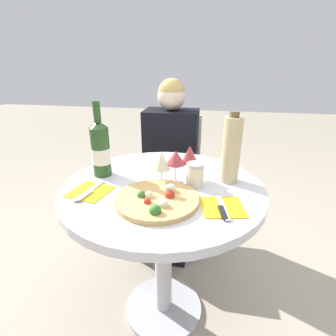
% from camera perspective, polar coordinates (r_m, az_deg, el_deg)
% --- Properties ---
extents(ground_plane, '(12.00, 12.00, 0.00)m').
position_cam_1_polar(ground_plane, '(1.60, -0.93, -28.27)').
color(ground_plane, '#9E937F').
rests_on(ground_plane, ground).
extents(dining_table, '(0.86, 0.86, 0.74)m').
position_cam_1_polar(dining_table, '(1.20, -1.11, -9.85)').
color(dining_table, '#B2B2B7').
rests_on(dining_table, ground_plane).
extents(chair_behind_diner, '(0.37, 0.37, 0.88)m').
position_cam_1_polar(chair_behind_diner, '(1.92, 0.99, -2.65)').
color(chair_behind_diner, silver).
rests_on(chair_behind_diner, ground_plane).
extents(seated_diner, '(0.34, 0.46, 1.14)m').
position_cam_1_polar(seated_diner, '(1.76, 0.25, -2.17)').
color(seated_diner, black).
rests_on(seated_diner, ground_plane).
extents(pizza_large, '(0.32, 0.32, 0.05)m').
position_cam_1_polar(pizza_large, '(0.99, -2.35, -6.81)').
color(pizza_large, tan).
rests_on(pizza_large, dining_table).
extents(wine_bottle, '(0.08, 0.08, 0.34)m').
position_cam_1_polar(wine_bottle, '(1.22, -14.46, 4.03)').
color(wine_bottle, '#23471E').
rests_on(wine_bottle, dining_table).
extents(tall_carafe, '(0.08, 0.08, 0.31)m').
position_cam_1_polar(tall_carafe, '(1.14, 13.57, 3.88)').
color(tall_carafe, tan).
rests_on(tall_carafe, dining_table).
extents(sugar_shaker, '(0.08, 0.08, 0.10)m').
position_cam_1_polar(sugar_shaker, '(1.10, 5.86, -1.49)').
color(sugar_shaker, silver).
rests_on(sugar_shaker, dining_table).
extents(wine_glass_center, '(0.08, 0.08, 0.14)m').
position_cam_1_polar(wine_glass_center, '(1.12, 1.73, 2.12)').
color(wine_glass_center, silver).
rests_on(wine_glass_center, dining_table).
extents(wine_glass_front_left, '(0.07, 0.07, 0.15)m').
position_cam_1_polar(wine_glass_front_left, '(1.10, -1.45, 1.45)').
color(wine_glass_front_left, silver).
rests_on(wine_glass_front_left, dining_table).
extents(wine_glass_back_right, '(0.07, 0.07, 0.15)m').
position_cam_1_polar(wine_glass_back_right, '(1.15, 4.76, 2.84)').
color(wine_glass_back_right, silver).
rests_on(wine_glass_back_right, dining_table).
extents(place_setting_left, '(0.18, 0.19, 0.01)m').
position_cam_1_polar(place_setting_left, '(1.11, -16.67, -4.91)').
color(place_setting_left, gold).
rests_on(place_setting_left, dining_table).
extents(place_setting_right, '(0.18, 0.19, 0.01)m').
position_cam_1_polar(place_setting_right, '(0.98, 11.73, -8.32)').
color(place_setting_right, gold).
rests_on(place_setting_right, dining_table).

